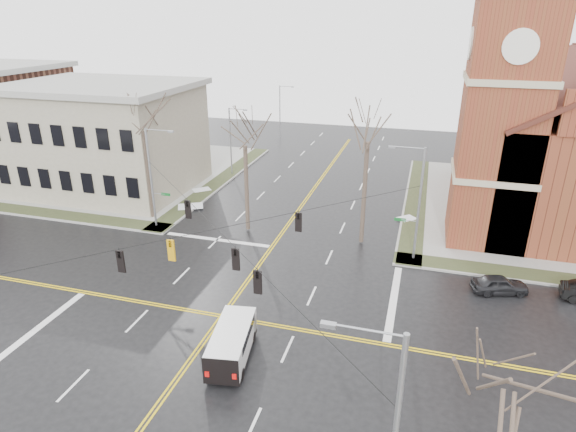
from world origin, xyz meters
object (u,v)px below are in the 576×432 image
(tree_nw_far, at_px, (142,125))
(tree_nw_near, at_px, (245,140))
(streetlight_north_a, at_px, (232,139))
(tree_ne, at_px, (368,135))
(streetlight_north_b, at_px, (281,109))
(signal_pole_nw, at_px, (152,176))
(signal_pole_ne, at_px, (417,201))
(cargo_van, at_px, (233,340))
(parked_car_a, at_px, (500,284))

(tree_nw_far, bearing_deg, tree_nw_near, -0.94)
(streetlight_north_a, bearing_deg, tree_ne, -39.58)
(streetlight_north_a, xyz_separation_m, tree_nw_far, (-2.32, -14.70, 4.48))
(streetlight_north_b, bearing_deg, signal_pole_nw, -91.05)
(tree_ne, bearing_deg, streetlight_north_b, 117.10)
(signal_pole_nw, bearing_deg, signal_pole_ne, 0.00)
(streetlight_north_b, relative_size, cargo_van, 1.54)
(streetlight_north_b, distance_m, cargo_van, 53.13)
(signal_pole_nw, height_order, tree_ne, tree_ne)
(signal_pole_ne, distance_m, parked_car_a, 8.25)
(signal_pole_nw, relative_size, parked_car_a, 2.36)
(parked_car_a, height_order, tree_nw_near, tree_nw_near)
(tree_nw_near, bearing_deg, signal_pole_ne, -6.46)
(streetlight_north_a, height_order, tree_nw_near, tree_nw_near)
(streetlight_north_b, xyz_separation_m, parked_car_a, (28.13, -39.92, -3.82))
(cargo_van, xyz_separation_m, tree_nw_far, (-15.17, 16.75, 7.84))
(cargo_van, bearing_deg, parked_car_a, 28.10)
(tree_nw_far, relative_size, tree_nw_near, 1.08)
(signal_pole_nw, xyz_separation_m, streetlight_north_b, (0.67, 36.50, -0.48))
(tree_nw_near, relative_size, tree_ne, 0.89)
(signal_pole_nw, bearing_deg, tree_ne, 5.71)
(streetlight_north_a, distance_m, tree_ne, 23.52)
(streetlight_north_a, xyz_separation_m, cargo_van, (12.85, -31.45, -3.35))
(streetlight_north_a, relative_size, cargo_van, 1.54)
(tree_nw_near, bearing_deg, signal_pole_nw, -168.68)
(streetlight_north_b, relative_size, tree_nw_far, 0.65)
(streetlight_north_b, height_order, tree_nw_far, tree_nw_far)
(cargo_van, height_order, parked_car_a, cargo_van)
(tree_nw_near, bearing_deg, tree_ne, 1.13)
(signal_pole_nw, distance_m, streetlight_north_a, 16.52)
(cargo_van, xyz_separation_m, tree_nw_near, (-5.34, 16.59, 7.20))
(signal_pole_nw, distance_m, tree_ne, 19.01)
(streetlight_north_a, distance_m, parked_car_a, 34.68)
(streetlight_north_b, height_order, parked_car_a, streetlight_north_b)
(cargo_van, distance_m, tree_nw_far, 23.92)
(streetlight_north_b, height_order, tree_nw_near, tree_nw_near)
(streetlight_north_a, bearing_deg, tree_nw_far, -98.96)
(streetlight_north_b, relative_size, parked_car_a, 2.10)
(tree_nw_far, relative_size, tree_ne, 0.95)
(parked_car_a, distance_m, tree_nw_far, 31.99)
(streetlight_north_a, relative_size, tree_ne, 0.62)
(parked_car_a, bearing_deg, signal_pole_ne, 45.42)
(signal_pole_nw, distance_m, tree_nw_far, 4.69)
(streetlight_north_b, xyz_separation_m, tree_ne, (17.73, -34.66, 4.90))
(signal_pole_nw, bearing_deg, streetlight_north_b, 88.95)
(signal_pole_ne, bearing_deg, cargo_van, -121.40)
(signal_pole_ne, height_order, parked_car_a, signal_pole_ne)
(signal_pole_ne, distance_m, streetlight_north_b, 42.61)
(signal_pole_ne, distance_m, tree_nw_far, 24.69)
(signal_pole_nw, xyz_separation_m, tree_ne, (18.40, 1.84, 4.42))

